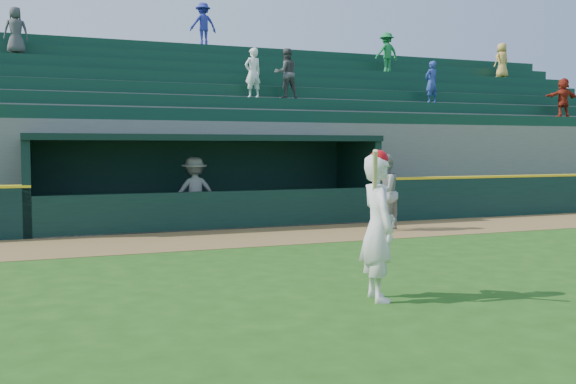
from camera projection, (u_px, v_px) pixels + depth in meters
name	position (u px, v px, depth m)	size (l,w,h in m)	color
ground	(323.00, 277.00, 10.55)	(120.00, 120.00, 0.00)	#214D13
warning_track	(237.00, 238.00, 15.10)	(40.00, 3.00, 0.01)	brown
dugout_player_front	(384.00, 192.00, 16.36)	(0.95, 0.74, 1.96)	gray
dugout_player_inside	(195.00, 192.00, 17.26)	(1.21, 0.70, 1.88)	gray
dugout	(205.00, 175.00, 17.89)	(9.40, 2.80, 2.46)	slate
stands	(173.00, 139.00, 22.06)	(34.50, 6.25, 7.56)	slate
batter_at_plate	(378.00, 226.00, 8.90)	(0.63, 0.86, 2.11)	silver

